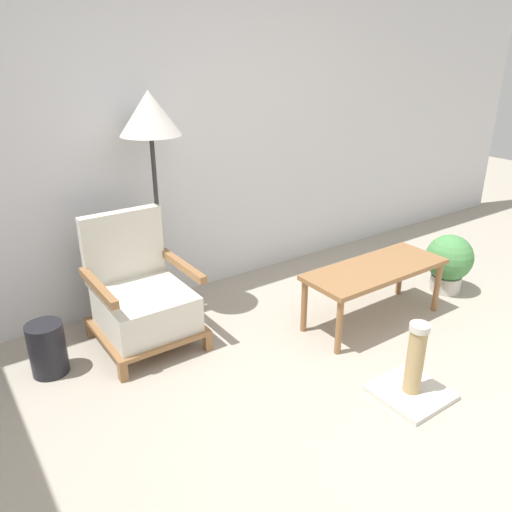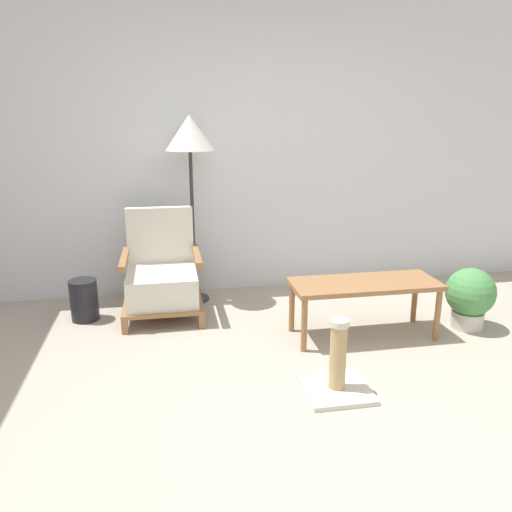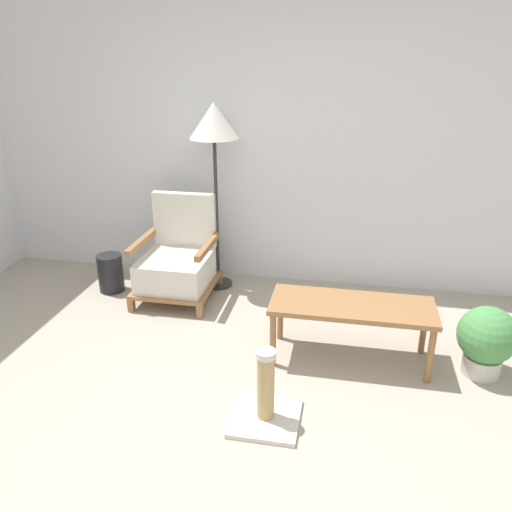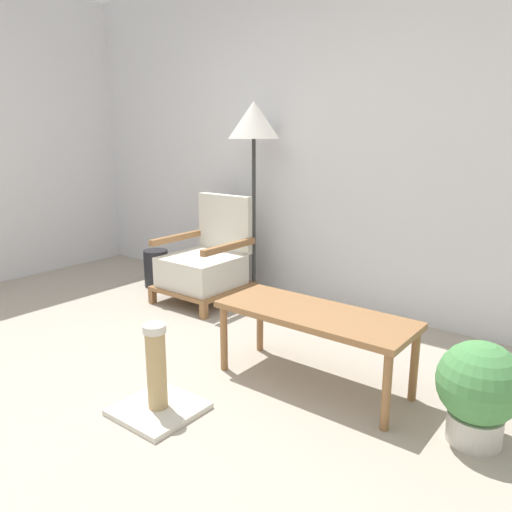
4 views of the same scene
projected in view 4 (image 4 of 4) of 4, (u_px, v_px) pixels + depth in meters
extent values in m
plane|color=#A89E8E|center=(90.00, 430.00, 2.40)|extent=(14.00, 14.00, 0.00)
cube|color=silver|center=(338.00, 138.00, 3.86)|extent=(8.00, 0.06, 2.70)
cube|color=olive|center=(152.00, 296.00, 4.17)|extent=(0.05, 0.05, 0.11)
cube|color=olive|center=(204.00, 311.00, 3.82)|extent=(0.05, 0.05, 0.11)
cube|color=olive|center=(204.00, 280.00, 4.65)|extent=(0.05, 0.05, 0.11)
cube|color=olive|center=(254.00, 292.00, 4.29)|extent=(0.05, 0.05, 0.11)
cube|color=olive|center=(204.00, 286.00, 4.22)|extent=(0.64, 0.67, 0.03)
cube|color=silver|center=(201.00, 271.00, 4.17)|extent=(0.56, 0.57, 0.25)
cube|color=silver|center=(226.00, 223.00, 4.32)|extent=(0.56, 0.08, 0.48)
cube|color=olive|center=(178.00, 237.00, 4.30)|extent=(0.05, 0.61, 0.05)
cube|color=olive|center=(229.00, 247.00, 3.95)|extent=(0.05, 0.61, 0.05)
cylinder|color=#2D2D2D|center=(254.00, 296.00, 4.32)|extent=(0.25, 0.25, 0.03)
cylinder|color=#2D2D2D|center=(254.00, 220.00, 4.16)|extent=(0.03, 0.03, 1.32)
cone|color=silver|center=(254.00, 120.00, 3.97)|extent=(0.41, 0.41, 0.29)
cube|color=olive|center=(314.00, 314.00, 2.74)|extent=(1.11, 0.43, 0.04)
cylinder|color=olive|center=(224.00, 338.00, 2.97)|extent=(0.04, 0.04, 0.40)
cylinder|color=olive|center=(386.00, 392.00, 2.35)|extent=(0.04, 0.04, 0.40)
cylinder|color=olive|center=(260.00, 321.00, 3.24)|extent=(0.04, 0.04, 0.40)
cylinder|color=olive|center=(414.00, 365.00, 2.62)|extent=(0.04, 0.04, 0.40)
cylinder|color=black|center=(156.00, 268.00, 4.61)|extent=(0.22, 0.22, 0.34)
cylinder|color=beige|center=(474.00, 428.00, 2.29)|extent=(0.25, 0.25, 0.14)
sphere|color=#4C8E4C|center=(480.00, 382.00, 2.24)|extent=(0.38, 0.38, 0.38)
cube|color=beige|center=(159.00, 409.00, 2.55)|extent=(0.40, 0.40, 0.03)
cylinder|color=tan|center=(156.00, 370.00, 2.50)|extent=(0.10, 0.10, 0.40)
cylinder|color=beige|center=(154.00, 329.00, 2.44)|extent=(0.11, 0.11, 0.04)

